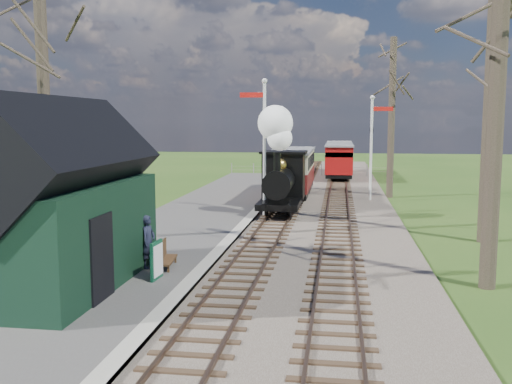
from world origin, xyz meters
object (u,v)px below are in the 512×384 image
at_px(station_shed, 59,205).
at_px(sign_board, 157,260).
at_px(semaphore_near, 263,138).
at_px(bench, 164,255).
at_px(person, 148,242).
at_px(semaphore_far, 373,140).
at_px(coach, 292,170).
at_px(red_carriage_a, 339,161).
at_px(red_carriage_b, 339,156).
at_px(locomotive, 281,168).

height_order(station_shed, sign_board, station_shed).
bearing_deg(semaphore_near, bench, -98.72).
bearing_deg(person, sign_board, -141.70).
bearing_deg(station_shed, semaphore_far, 64.28).
bearing_deg(coach, person, -99.29).
bearing_deg(red_carriage_a, coach, -104.02).
distance_m(semaphore_near, red_carriage_a, 17.44).
height_order(coach, red_carriage_b, coach).
bearing_deg(semaphore_near, coach, 83.31).
bearing_deg(person, semaphore_near, -1.32).
bearing_deg(red_carriage_a, station_shed, -103.39).
height_order(locomotive, sign_board, locomotive).
bearing_deg(sign_board, red_carriage_b, 82.04).
distance_m(red_carriage_a, bench, 27.33).
bearing_deg(person, bench, -67.41).
distance_m(semaphore_near, sign_board, 11.56).
bearing_deg(semaphore_far, bench, -112.73).
distance_m(station_shed, red_carriage_b, 35.17).
height_order(locomotive, coach, locomotive).
xyz_separation_m(semaphore_far, sign_board, (-6.47, -17.11, -2.64)).
relative_size(red_carriage_a, sign_board, 4.93).
bearing_deg(sign_board, coach, 83.23).
height_order(semaphore_far, red_carriage_b, semaphore_far).
bearing_deg(sign_board, locomotive, 79.81).
relative_size(station_shed, sign_board, 6.19).
relative_size(semaphore_near, bench, 4.73).
relative_size(locomotive, coach, 0.62).
distance_m(station_shed, sign_board, 2.84).
xyz_separation_m(semaphore_far, bench, (-6.66, -15.90, -2.81)).
bearing_deg(person, coach, 0.37).
xyz_separation_m(semaphore_near, bench, (-1.52, -9.90, -3.08)).
xyz_separation_m(red_carriage_a, person, (-5.31, -26.97, -0.52)).
bearing_deg(bench, red_carriage_a, 79.69).
bearing_deg(semaphore_near, station_shed, -106.38).
relative_size(red_carriage_b, bench, 3.81).
height_order(coach, bench, coach).
xyz_separation_m(bench, person, (-0.42, -0.10, 0.41)).
xyz_separation_m(red_carriage_a, red_carriage_b, (0.00, 5.50, 0.00)).
bearing_deg(red_carriage_a, person, -101.13).
relative_size(station_shed, red_carriage_a, 1.25).
relative_size(station_shed, bench, 4.79).
bearing_deg(semaphore_far, coach, 172.71).
bearing_deg(bench, station_shed, -133.67).
distance_m(station_shed, semaphore_near, 12.58).
distance_m(red_carriage_b, bench, 32.75).
distance_m(semaphore_near, coach, 6.90).
bearing_deg(coach, red_carriage_b, 80.72).
relative_size(locomotive, person, 3.21).
height_order(red_carriage_b, person, red_carriage_b).
height_order(semaphore_near, red_carriage_a, semaphore_near).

